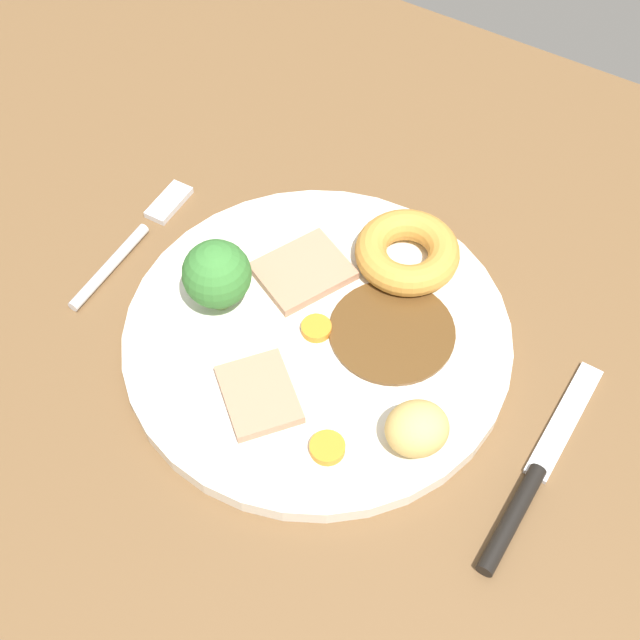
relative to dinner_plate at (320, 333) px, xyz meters
The scene contains 12 objects.
dining_table 3.58cm from the dinner_plate, ahead, with size 120.00×84.00×3.60cm, color brown.
dinner_plate is the anchor object (origin of this frame).
gravy_pool 5.49cm from the dinner_plate, 26.88° to the left, with size 9.55×9.55×0.30cm, color #563819.
meat_slice_main 7.54cm from the dinner_plate, 94.17° to the right, with size 6.17×4.91×0.80cm, color tan.
meat_slice_under 5.43cm from the dinner_plate, 135.95° to the left, with size 6.85×5.65×0.80cm, color tan.
yorkshire_pudding 9.57cm from the dinner_plate, 74.31° to the left, with size 8.29×8.29×2.51cm, color #C68938.
roast_potato_left 11.87cm from the dinner_plate, 24.32° to the right, with size 4.05×4.43×3.64cm, color #D8B260.
carrot_coin_front 10.33cm from the dinner_plate, 55.82° to the right, with size 2.48×2.48×0.70cm, color orange.
carrot_coin_back 1.12cm from the dinner_plate, 101.94° to the right, with size 2.30×2.30×0.66cm, color orange.
broccoli_floret 9.00cm from the dinner_plate, 165.89° to the right, with size 5.19×5.19×6.12cm.
fork 18.17cm from the dinner_plate, behind, with size 2.16×15.29×0.90cm.
knife 18.87cm from the dinner_plate, ahead, with size 1.88×18.52×1.20cm.
Camera 1 is at (16.98, -31.60, 58.29)cm, focal length 48.53 mm.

